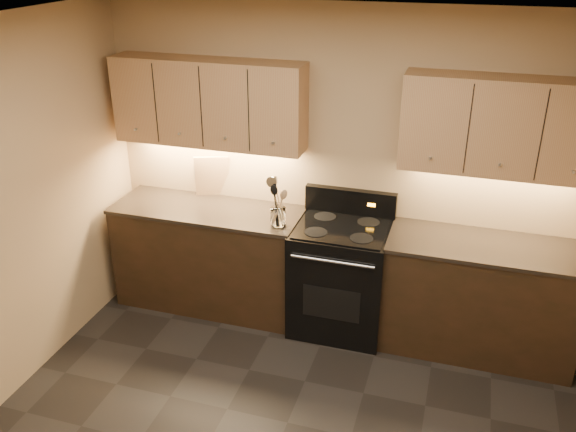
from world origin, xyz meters
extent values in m
plane|color=silver|center=(0.00, 0.00, 2.60)|extent=(4.00, 4.00, 0.00)
cube|color=tan|center=(0.00, 2.00, 1.30)|extent=(4.00, 0.04, 2.60)
cube|color=black|center=(-1.10, 1.70, 0.45)|extent=(1.60, 0.60, 0.90)
cube|color=#31291F|center=(-1.10, 1.70, 0.92)|extent=(1.62, 0.62, 0.03)
cube|color=black|center=(1.18, 1.70, 0.45)|extent=(1.44, 0.60, 0.90)
cube|color=#31291F|center=(1.18, 1.70, 0.92)|extent=(1.46, 0.62, 0.03)
cube|color=black|center=(0.08, 1.68, 0.46)|extent=(0.76, 0.65, 0.92)
cube|color=black|center=(0.08, 1.68, 0.93)|extent=(0.70, 0.60, 0.01)
cube|color=black|center=(0.08, 1.96, 1.03)|extent=(0.76, 0.07, 0.22)
cube|color=orange|center=(0.26, 1.92, 1.04)|extent=(0.06, 0.00, 0.03)
cylinder|color=silver|center=(0.08, 1.34, 0.80)|extent=(0.65, 0.02, 0.02)
cube|color=black|center=(0.08, 1.35, 0.41)|extent=(0.46, 0.00, 0.28)
cylinder|color=black|center=(-0.10, 1.53, 0.93)|extent=(0.18, 0.18, 0.00)
cylinder|color=black|center=(0.26, 1.53, 0.93)|extent=(0.18, 0.18, 0.00)
cylinder|color=black|center=(-0.10, 1.82, 0.93)|extent=(0.18, 0.18, 0.00)
cylinder|color=black|center=(0.26, 1.82, 0.93)|extent=(0.18, 0.18, 0.00)
cube|color=tan|center=(-1.10, 1.85, 1.80)|extent=(1.60, 0.30, 0.70)
cube|color=tan|center=(1.18, 1.85, 1.80)|extent=(1.44, 0.30, 0.70)
cube|color=#B2B5BA|center=(-1.30, 1.99, 1.12)|extent=(0.08, 0.01, 0.12)
cylinder|color=white|center=(-0.42, 1.56, 1.01)|extent=(0.15, 0.15, 0.15)
cylinder|color=white|center=(-0.42, 1.56, 0.94)|extent=(0.12, 0.12, 0.02)
cube|color=tan|center=(-1.16, 1.96, 1.12)|extent=(0.30, 0.17, 0.38)
camera|label=1|loc=(0.94, -2.60, 3.05)|focal=38.00mm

